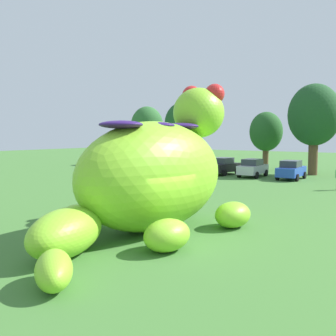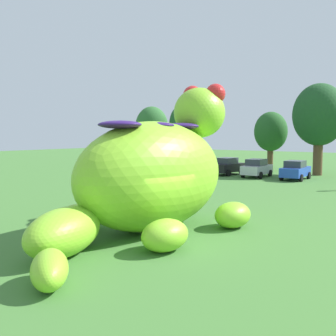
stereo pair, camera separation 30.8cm
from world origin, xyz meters
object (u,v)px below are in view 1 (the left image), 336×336
Objects in this scene: giant_inflatable_creature at (155,174)px; car_blue at (291,170)px; car_black at (223,166)px; car_silver at (253,168)px.

giant_inflatable_creature reaches higher than car_blue.
giant_inflatable_creature reaches higher than car_black.
car_black and car_blue have the same top height.
car_black is 1.01× the size of car_blue.
car_black is 1.01× the size of car_silver.
car_silver is 1.00× the size of car_blue.
giant_inflatable_creature is at bearing -77.63° from car_silver.
giant_inflatable_creature reaches higher than car_silver.
car_blue is at bearing -0.67° from car_silver.
car_blue is (3.70, -0.04, 0.00)m from car_silver.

